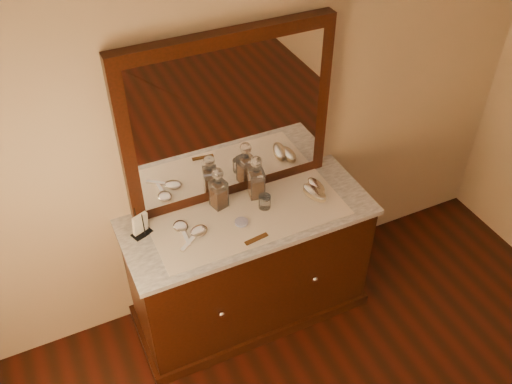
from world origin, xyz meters
The scene contains 18 objects.
dresser_cabinet centered at (0.00, 1.96, 0.41)m, with size 1.40×0.55×0.82m, color black.
dresser_plinth centered at (0.00, 1.96, 0.04)m, with size 1.46×0.59×0.08m, color black.
knob_left centered at (-0.30, 1.67, 0.45)m, with size 0.04×0.04×0.04m, color silver.
knob_right centered at (0.30, 1.67, 0.45)m, with size 0.04×0.04×0.04m, color silver.
marble_top centered at (0.00, 1.96, 0.83)m, with size 1.44×0.59×0.03m, color white.
mirror_frame centered at (0.00, 2.20, 1.35)m, with size 1.20×0.08×1.00m, color black.
mirror_glass centered at (0.00, 2.17, 1.35)m, with size 1.06×0.01×0.86m, color white.
lace_runner centered at (0.00, 1.94, 0.85)m, with size 1.10×0.45×0.00m, color beige.
pin_dish centered at (-0.06, 1.91, 0.86)m, with size 0.08×0.08×0.01m, color silver.
comb centered at (-0.04, 1.76, 0.86)m, with size 0.14×0.03×0.01m, color brown.
napkin_rack centered at (-0.59, 2.07, 0.92)m, with size 0.13×0.10×0.16m.
decanter_left centered at (-0.12, 2.10, 0.96)m, with size 0.10×0.10×0.27m.
decanter_right centered at (0.11, 2.09, 0.96)m, with size 0.10×0.10×0.28m.
brush_near centered at (0.42, 1.94, 0.88)m, with size 0.12×0.19×0.05m.
brush_far centered at (0.46, 1.98, 0.88)m, with size 0.07×0.16×0.04m.
hand_mirror_outer centered at (-0.38, 2.00, 0.86)m, with size 0.08×0.21×0.02m.
hand_mirror_inner centered at (-0.32, 1.93, 0.86)m, with size 0.21×0.18×0.02m.
tumblers centered at (0.11, 1.97, 0.89)m, with size 0.07×0.07×0.08m.
Camera 1 is at (-0.94, -0.14, 2.99)m, focal length 38.95 mm.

